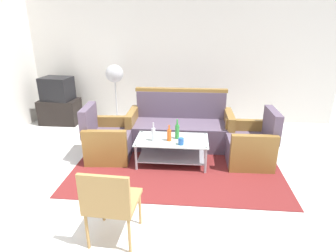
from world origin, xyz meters
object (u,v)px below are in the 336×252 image
at_px(bottle_green, 177,131).
at_px(television, 57,89).
at_px(bottle_clear, 153,134).
at_px(armchair_right, 251,145).
at_px(pedestal_fan, 115,77).
at_px(bottle_orange, 169,135).
at_px(couch, 180,128).
at_px(wicker_chair, 110,200).
at_px(armchair_left, 108,141).
at_px(tv_stand, 60,111).
at_px(coffee_table, 172,148).
at_px(cup, 181,141).

height_order(bottle_green, television, television).
height_order(bottle_green, bottle_clear, bottle_green).
bearing_deg(armchair_right, pedestal_fan, 57.44).
bearing_deg(bottle_orange, couch, 80.84).
bearing_deg(wicker_chair, armchair_left, 110.74).
xyz_separation_m(bottle_clear, tv_stand, (-2.27, 1.71, -0.26)).
height_order(couch, bottle_green, couch).
bearing_deg(bottle_clear, bottle_orange, 4.62).
height_order(armchair_left, bottle_green, armchair_left).
bearing_deg(bottle_orange, television, 145.90).
height_order(television, wicker_chair, television).
bearing_deg(couch, pedestal_fan, -34.92).
bearing_deg(bottle_clear, bottle_green, 18.15).
height_order(bottle_green, bottle_orange, bottle_green).
bearing_deg(wicker_chair, television, 124.88).
distance_m(armchair_right, wicker_chair, 2.52).
bearing_deg(tv_stand, armchair_right, -21.50).
bearing_deg(coffee_table, bottle_green, 27.67).
height_order(bottle_green, tv_stand, bottle_green).
bearing_deg(tv_stand, wicker_chair, -58.16).
bearing_deg(coffee_table, bottle_clear, -164.79).
height_order(bottle_orange, tv_stand, bottle_orange).
bearing_deg(armchair_right, bottle_orange, 98.21).
relative_size(armchair_left, coffee_table, 0.77).
bearing_deg(armchair_right, television, 67.16).
relative_size(couch, wicker_chair, 2.15).
xyz_separation_m(coffee_table, tv_stand, (-2.54, 1.64, -0.01)).
height_order(armchair_left, pedestal_fan, pedestal_fan).
relative_size(armchair_left, bottle_green, 2.75).
height_order(armchair_right, bottle_orange, armchair_right).
height_order(bottle_clear, cup, bottle_clear).
height_order(coffee_table, cup, cup).
distance_m(couch, pedestal_fan, 1.83).
height_order(couch, television, television).
bearing_deg(pedestal_fan, couch, -34.33).
bearing_deg(bottle_green, armchair_right, 5.78).
relative_size(pedestal_fan, wicker_chair, 1.51).
bearing_deg(pedestal_fan, armchair_right, -31.26).
relative_size(cup, pedestal_fan, 0.08).
bearing_deg(armchair_left, television, -139.29).
xyz_separation_m(couch, television, (-2.63, 0.91, 0.44)).
bearing_deg(couch, bottle_orange, 80.25).
height_order(bottle_green, pedestal_fan, pedestal_fan).
relative_size(armchair_left, bottle_clear, 2.99).
distance_m(armchair_left, bottle_clear, 0.84).
bearing_deg(armchair_right, wicker_chair, 136.66).
xyz_separation_m(couch, coffee_table, (-0.09, -0.74, -0.04)).
xyz_separation_m(bottle_green, tv_stand, (-2.62, 1.60, -0.27)).
bearing_deg(bottle_clear, cup, -14.27).
relative_size(armchair_right, bottle_green, 2.75).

